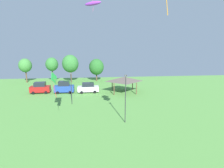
{
  "coord_description": "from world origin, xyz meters",
  "views": [
    {
      "loc": [
        -2.2,
        1.87,
        10.44
      ],
      "look_at": [
        -0.81,
        15.81,
        7.36
      ],
      "focal_mm": 28.0,
      "sensor_mm": 36.0,
      "label": 1
    }
  ],
  "objects_px": {
    "parked_car_leftmost": "(40,88)",
    "treeline_tree_1": "(52,64)",
    "parked_car_third_from_left": "(88,88)",
    "light_post_0": "(71,86)",
    "kite_flying_2": "(54,79)",
    "parked_car_second_from_left": "(64,87)",
    "light_post_1": "(125,96)",
    "treeline_tree_2": "(70,64)",
    "treeline_tree_0": "(25,66)",
    "park_pavilion": "(124,79)",
    "kite_flying_4": "(93,3)",
    "treeline_tree_3": "(96,67)"
  },
  "relations": [
    {
      "from": "parked_car_second_from_left",
      "to": "light_post_1",
      "type": "relative_size",
      "value": 0.64
    },
    {
      "from": "kite_flying_2",
      "to": "parked_car_leftmost",
      "type": "distance_m",
      "value": 18.22
    },
    {
      "from": "light_post_1",
      "to": "treeline_tree_3",
      "type": "relative_size",
      "value": 1.01
    },
    {
      "from": "kite_flying_4",
      "to": "light_post_1",
      "type": "xyz_separation_m",
      "value": [
        4.11,
        -12.9,
        -14.39
      ]
    },
    {
      "from": "treeline_tree_0",
      "to": "kite_flying_4",
      "type": "bearing_deg",
      "value": -40.24
    },
    {
      "from": "parked_car_second_from_left",
      "to": "park_pavilion",
      "type": "bearing_deg",
      "value": -2.8
    },
    {
      "from": "kite_flying_2",
      "to": "parked_car_second_from_left",
      "type": "relative_size",
      "value": 0.82
    },
    {
      "from": "parked_car_leftmost",
      "to": "park_pavilion",
      "type": "distance_m",
      "value": 18.88
    },
    {
      "from": "kite_flying_2",
      "to": "parked_car_leftmost",
      "type": "xyz_separation_m",
      "value": [
        -6.87,
        16.14,
        -4.92
      ]
    },
    {
      "from": "treeline_tree_0",
      "to": "park_pavilion",
      "type": "bearing_deg",
      "value": -27.44
    },
    {
      "from": "treeline_tree_1",
      "to": "treeline_tree_3",
      "type": "height_order",
      "value": "treeline_tree_1"
    },
    {
      "from": "kite_flying_4",
      "to": "treeline_tree_3",
      "type": "relative_size",
      "value": 0.5
    },
    {
      "from": "kite_flying_2",
      "to": "light_post_0",
      "type": "relative_size",
      "value": 0.61
    },
    {
      "from": "light_post_1",
      "to": "treeline_tree_2",
      "type": "height_order",
      "value": "treeline_tree_2"
    },
    {
      "from": "treeline_tree_3",
      "to": "parked_car_second_from_left",
      "type": "bearing_deg",
      "value": -119.65
    },
    {
      "from": "treeline_tree_2",
      "to": "treeline_tree_3",
      "type": "relative_size",
      "value": 1.19
    },
    {
      "from": "parked_car_leftmost",
      "to": "treeline_tree_1",
      "type": "height_order",
      "value": "treeline_tree_1"
    },
    {
      "from": "light_post_0",
      "to": "park_pavilion",
      "type": "bearing_deg",
      "value": 33.56
    },
    {
      "from": "treeline_tree_1",
      "to": "parked_car_third_from_left",
      "type": "bearing_deg",
      "value": -51.24
    },
    {
      "from": "park_pavilion",
      "to": "treeline_tree_0",
      "type": "relative_size",
      "value": 0.92
    },
    {
      "from": "parked_car_third_from_left",
      "to": "park_pavilion",
      "type": "height_order",
      "value": "park_pavilion"
    },
    {
      "from": "parked_car_second_from_left",
      "to": "treeline_tree_3",
      "type": "xyz_separation_m",
      "value": [
        7.44,
        13.08,
        2.94
      ]
    },
    {
      "from": "parked_car_second_from_left",
      "to": "treeline_tree_2",
      "type": "xyz_separation_m",
      "value": [
        -0.01,
        12.01,
        4.09
      ]
    },
    {
      "from": "parked_car_second_from_left",
      "to": "light_post_0",
      "type": "height_order",
      "value": "light_post_0"
    },
    {
      "from": "treeline_tree_2",
      "to": "treeline_tree_3",
      "type": "bearing_deg",
      "value": 8.12
    },
    {
      "from": "kite_flying_4",
      "to": "light_post_1",
      "type": "height_order",
      "value": "kite_flying_4"
    },
    {
      "from": "treeline_tree_1",
      "to": "treeline_tree_0",
      "type": "bearing_deg",
      "value": -176.3
    },
    {
      "from": "park_pavilion",
      "to": "treeline_tree_1",
      "type": "xyz_separation_m",
      "value": [
        -18.88,
        14.05,
        2.04
      ]
    },
    {
      "from": "parked_car_second_from_left",
      "to": "treeline_tree_3",
      "type": "bearing_deg",
      "value": 60.97
    },
    {
      "from": "kite_flying_4",
      "to": "treeline_tree_2",
      "type": "xyz_separation_m",
      "value": [
        -6.85,
        15.8,
        -12.77
      ]
    },
    {
      "from": "kite_flying_2",
      "to": "park_pavilion",
      "type": "distance_m",
      "value": 19.35
    },
    {
      "from": "parked_car_second_from_left",
      "to": "treeline_tree_1",
      "type": "relative_size",
      "value": 0.61
    },
    {
      "from": "parked_car_third_from_left",
      "to": "light_post_0",
      "type": "height_order",
      "value": "light_post_0"
    },
    {
      "from": "light_post_0",
      "to": "parked_car_leftmost",
      "type": "bearing_deg",
      "value": 133.75
    },
    {
      "from": "treeline_tree_3",
      "to": "kite_flying_2",
      "type": "bearing_deg",
      "value": -101.57
    },
    {
      "from": "treeline_tree_2",
      "to": "parked_car_second_from_left",
      "type": "bearing_deg",
      "value": -89.96
    },
    {
      "from": "parked_car_second_from_left",
      "to": "park_pavilion",
      "type": "distance_m",
      "value": 13.56
    },
    {
      "from": "parked_car_leftmost",
      "to": "treeline_tree_1",
      "type": "distance_m",
      "value": 13.45
    },
    {
      "from": "parked_car_third_from_left",
      "to": "park_pavilion",
      "type": "relative_size",
      "value": 0.75
    },
    {
      "from": "light_post_0",
      "to": "treeline_tree_3",
      "type": "xyz_separation_m",
      "value": [
        4.81,
        21.03,
        0.94
      ]
    },
    {
      "from": "light_post_1",
      "to": "parked_car_leftmost",
      "type": "bearing_deg",
      "value": 133.64
    },
    {
      "from": "kite_flying_4",
      "to": "treeline_tree_3",
      "type": "height_order",
      "value": "kite_flying_4"
    },
    {
      "from": "parked_car_third_from_left",
      "to": "kite_flying_4",
      "type": "bearing_deg",
      "value": -69.4
    },
    {
      "from": "treeline_tree_1",
      "to": "parked_car_leftmost",
      "type": "bearing_deg",
      "value": -89.41
    },
    {
      "from": "kite_flying_2",
      "to": "treeline_tree_3",
      "type": "bearing_deg",
      "value": 78.43
    },
    {
      "from": "parked_car_leftmost",
      "to": "light_post_0",
      "type": "distance_m",
      "value": 11.71
    },
    {
      "from": "parked_car_leftmost",
      "to": "treeline_tree_1",
      "type": "xyz_separation_m",
      "value": [
        -0.13,
        12.87,
        3.9
      ]
    },
    {
      "from": "parked_car_third_from_left",
      "to": "parked_car_leftmost",
      "type": "bearing_deg",
      "value": 174.75
    },
    {
      "from": "light_post_1",
      "to": "treeline_tree_0",
      "type": "relative_size",
      "value": 0.97
    },
    {
      "from": "parked_car_third_from_left",
      "to": "light_post_1",
      "type": "xyz_separation_m",
      "value": [
        5.61,
        -16.49,
        2.64
      ]
    }
  ]
}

